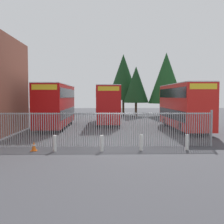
% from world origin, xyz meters
% --- Properties ---
extents(ground_plane, '(100.00, 100.00, 0.00)m').
position_xyz_m(ground_plane, '(0.00, 8.00, 0.00)').
color(ground_plane, '#3D3D42').
extents(palisade_fence, '(14.02, 0.14, 2.35)m').
position_xyz_m(palisade_fence, '(-0.60, 0.00, 1.18)').
color(palisade_fence, gray).
rests_on(palisade_fence, ground).
extents(double_decker_bus_near_gate, '(2.54, 10.81, 4.42)m').
position_xyz_m(double_decker_bus_near_gate, '(7.03, 8.93, 2.42)').
color(double_decker_bus_near_gate, red).
rests_on(double_decker_bus_near_gate, ground).
extents(double_decker_bus_behind_fence_left, '(2.54, 10.81, 4.42)m').
position_xyz_m(double_decker_bus_behind_fence_left, '(-5.62, 10.98, 2.42)').
color(double_decker_bus_behind_fence_left, '#B70C0C').
rests_on(double_decker_bus_behind_fence_left, ground).
extents(double_decker_bus_behind_fence_right, '(2.54, 10.81, 4.42)m').
position_xyz_m(double_decker_bus_behind_fence_right, '(-0.22, 15.21, 2.42)').
color(double_decker_bus_behind_fence_right, red).
rests_on(double_decker_bus_behind_fence_right, ground).
extents(bollard_near_left, '(0.20, 0.20, 0.95)m').
position_xyz_m(bollard_near_left, '(-3.48, -1.49, 0.47)').
color(bollard_near_left, silver).
rests_on(bollard_near_left, ground).
extents(bollard_center_front, '(0.20, 0.20, 0.95)m').
position_xyz_m(bollard_center_front, '(-0.72, -1.55, 0.47)').
color(bollard_center_front, silver).
rests_on(bollard_center_front, ground).
extents(bollard_near_right, '(0.20, 0.20, 0.95)m').
position_xyz_m(bollard_near_right, '(1.63, -1.30, 0.47)').
color(bollard_near_right, silver).
rests_on(bollard_near_right, ground).
extents(bollard_far_right, '(0.20, 0.20, 0.95)m').
position_xyz_m(bollard_far_right, '(4.40, -1.24, 0.47)').
color(bollard_far_right, silver).
rests_on(bollard_far_right, ground).
extents(traffic_cone_by_gate, '(0.34, 0.34, 0.59)m').
position_xyz_m(traffic_cone_by_gate, '(-4.74, -1.32, 0.29)').
color(traffic_cone_by_gate, orange).
rests_on(traffic_cone_by_gate, ground).
extents(tree_tall_back, '(4.08, 4.08, 8.05)m').
position_xyz_m(tree_tall_back, '(4.37, 26.79, 5.12)').
color(tree_tall_back, '#4C3823').
rests_on(tree_tall_back, ground).
extents(tree_short_side, '(5.47, 5.47, 10.42)m').
position_xyz_m(tree_short_side, '(2.51, 29.82, 6.50)').
color(tree_short_side, '#4C3823').
rests_on(tree_short_side, ground).
extents(tree_mid_row, '(5.60, 5.60, 10.12)m').
position_xyz_m(tree_mid_row, '(9.08, 26.08, 6.12)').
color(tree_mid_row, '#4C3823').
rests_on(tree_mid_row, ground).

